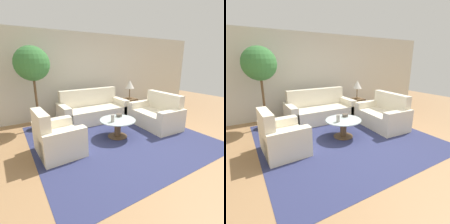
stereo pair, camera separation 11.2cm
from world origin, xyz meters
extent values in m
plane|color=#9E754C|center=(0.00, 0.00, 0.00)|extent=(14.00, 14.00, 0.00)
cube|color=beige|center=(0.00, 2.94, 1.30)|extent=(10.00, 0.06, 2.60)
cube|color=navy|center=(-0.08, 0.70, 0.00)|extent=(3.76, 3.64, 0.01)
cube|color=beige|center=(-0.04, 2.02, 0.21)|extent=(1.81, 0.85, 0.42)
cube|color=beige|center=(-0.04, 2.36, 0.46)|extent=(1.81, 0.18, 0.93)
cube|color=beige|center=(-0.94, 2.02, 0.30)|extent=(0.20, 0.85, 0.59)
cube|color=beige|center=(0.87, 2.02, 0.30)|extent=(0.20, 0.85, 0.59)
cube|color=beige|center=(-1.46, 0.68, 0.21)|extent=(0.82, 0.76, 0.42)
cube|color=beige|center=(-1.76, 0.66, 0.44)|extent=(0.21, 0.74, 0.89)
cube|color=beige|center=(-1.44, 0.31, 0.30)|extent=(0.79, 0.23, 0.59)
cube|color=beige|center=(-1.47, 1.04, 0.30)|extent=(0.79, 0.23, 0.59)
cube|color=beige|center=(1.17, 0.76, 0.21)|extent=(0.87, 1.24, 0.42)
cube|color=beige|center=(1.49, 0.74, 0.45)|extent=(0.24, 1.21, 0.91)
cube|color=beige|center=(1.21, 1.35, 0.30)|extent=(0.82, 0.24, 0.59)
cube|color=beige|center=(1.14, 0.16, 0.30)|extent=(0.82, 0.24, 0.59)
cylinder|color=brown|center=(-0.08, 0.70, 0.01)|extent=(0.46, 0.46, 0.02)
cylinder|color=brown|center=(-0.08, 0.70, 0.21)|extent=(0.15, 0.15, 0.41)
cylinder|color=#B2C6C6|center=(-0.08, 0.70, 0.42)|extent=(0.84, 0.84, 0.02)
cube|color=brown|center=(1.33, 2.09, 0.26)|extent=(0.42, 0.42, 0.52)
cylinder|color=brown|center=(1.33, 2.09, 0.53)|extent=(0.18, 0.18, 0.02)
cylinder|color=brown|center=(1.33, 2.09, 0.71)|extent=(0.03, 0.03, 0.32)
cone|color=beige|center=(1.33, 2.09, 1.00)|extent=(0.30, 0.30, 0.26)
cylinder|color=#93704C|center=(-1.56, 2.24, 0.15)|extent=(0.34, 0.34, 0.29)
cylinder|color=brown|center=(-1.56, 2.24, 0.87)|extent=(0.06, 0.06, 1.16)
sphere|color=#387538|center=(-1.56, 2.24, 1.68)|extent=(0.84, 0.84, 0.84)
cylinder|color=#9E998E|center=(-0.26, 0.62, 0.51)|extent=(0.08, 0.08, 0.17)
cylinder|color=brown|center=(0.08, 0.87, 0.46)|extent=(0.14, 0.14, 0.07)
camera|label=1|loc=(-2.23, -2.50, 1.75)|focal=28.00mm
camera|label=2|loc=(-2.13, -2.56, 1.75)|focal=28.00mm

